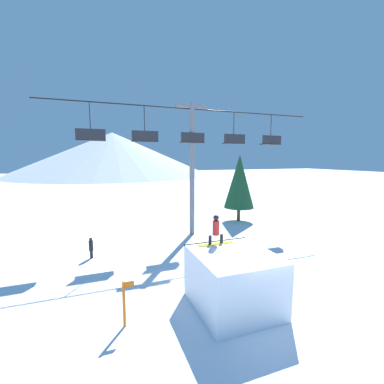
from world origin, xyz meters
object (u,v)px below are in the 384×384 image
Objects in this scene: snow_ramp at (233,280)px; distant_skier at (91,247)px; snowboarder at (216,230)px; trail_marker at (124,303)px; pine_tree_near at (239,181)px.

snow_ramp reaches higher than distant_skier.
snowboarder reaches higher than trail_marker.
trail_marker is (-4.09, 0.25, -0.22)m from snow_ramp.
snow_ramp is 2.10× the size of snowboarder.
pine_tree_near is at bearing 55.19° from snowboarder.
snow_ramp is at bearing -121.42° from pine_tree_near.
distant_skier is (-12.70, -4.91, -3.03)m from pine_tree_near.
snowboarder reaches higher than snow_ramp.
distant_skier is (-5.28, 7.24, -0.42)m from snow_ramp.
snow_ramp is at bearing -53.88° from distant_skier.
pine_tree_near reaches higher than trail_marker.
distant_skier is at bearing 99.72° from trail_marker.
snow_ramp is 4.10m from trail_marker.
snowboarder is 1.24× the size of distant_skier.
distant_skier is (-5.10, 6.02, -2.13)m from snowboarder.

